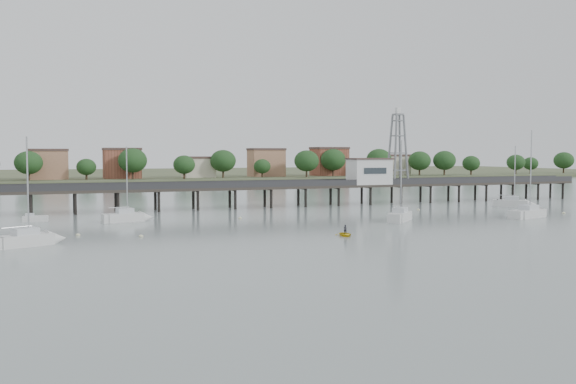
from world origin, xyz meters
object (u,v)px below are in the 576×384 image
(lattice_tower, at_px, (398,149))
(yellow_dinghy, at_px, (345,236))
(sailboat_c, at_px, (402,216))
(sailboat_e, at_px, (518,204))
(pier, at_px, (250,188))
(sailboat_b, at_px, (132,217))
(white_tender, at_px, (35,219))
(sailboat_d, at_px, (533,213))
(sailboat_f, at_px, (36,239))

(lattice_tower, bearing_deg, yellow_dinghy, -127.16)
(sailboat_c, relative_size, sailboat_e, 1.05)
(pier, height_order, sailboat_b, sailboat_b)
(pier, relative_size, white_tender, 40.58)
(lattice_tower, bearing_deg, sailboat_e, -43.34)
(lattice_tower, height_order, sailboat_d, lattice_tower)
(pier, height_order, yellow_dinghy, pier)
(lattice_tower, bearing_deg, sailboat_d, -79.56)
(lattice_tower, height_order, sailboat_f, lattice_tower)
(sailboat_c, bearing_deg, sailboat_f, 144.95)
(lattice_tower, height_order, sailboat_b, lattice_tower)
(pier, relative_size, sailboat_d, 10.19)
(sailboat_c, xyz_separation_m, yellow_dinghy, (-16.35, -13.82, -0.64))
(pier, bearing_deg, lattice_tower, 0.00)
(sailboat_c, height_order, white_tender, sailboat_c)
(sailboat_f, height_order, white_tender, sailboat_f)
(sailboat_d, xyz_separation_m, white_tender, (-74.99, 21.11, -0.20))
(sailboat_d, xyz_separation_m, sailboat_f, (-74.50, -5.61, 0.01))
(sailboat_f, height_order, yellow_dinghy, sailboat_f)
(sailboat_c, distance_m, sailboat_f, 52.95)
(pier, height_order, white_tender, pier)
(white_tender, distance_m, yellow_dinghy, 48.23)
(sailboat_b, bearing_deg, white_tender, 147.92)
(sailboat_c, xyz_separation_m, sailboat_f, (-52.21, -8.83, 0.00))
(sailboat_c, relative_size, white_tender, 3.49)
(sailboat_b, bearing_deg, sailboat_c, -30.25)
(sailboat_e, xyz_separation_m, sailboat_b, (-72.35, -0.33, 0.00))
(sailboat_c, height_order, sailboat_d, sailboat_d)
(lattice_tower, xyz_separation_m, yellow_dinghy, (-32.66, -43.09, -11.10))
(sailboat_d, relative_size, white_tender, 3.98)
(sailboat_e, bearing_deg, sailboat_f, -125.76)
(lattice_tower, relative_size, sailboat_e, 1.26)
(sailboat_b, bearing_deg, sailboat_f, -133.23)
(lattice_tower, xyz_separation_m, sailboat_d, (5.98, -32.49, -10.47))
(sailboat_c, distance_m, sailboat_b, 41.10)
(sailboat_b, height_order, yellow_dinghy, sailboat_b)
(sailboat_e, distance_m, sailboat_b, 72.35)
(sailboat_e, height_order, white_tender, sailboat_e)
(sailboat_f, bearing_deg, yellow_dinghy, -34.05)
(lattice_tower, relative_size, sailboat_b, 1.31)
(sailboat_e, bearing_deg, sailboat_d, -84.06)
(lattice_tower, distance_m, sailboat_f, 79.09)
(sailboat_e, relative_size, sailboat_d, 0.83)
(lattice_tower, distance_m, sailboat_d, 34.65)
(sailboat_c, bearing_deg, yellow_dinghy, 175.56)
(lattice_tower, distance_m, sailboat_b, 58.66)
(sailboat_b, distance_m, sailboat_f, 25.40)
(sailboat_d, distance_m, white_tender, 77.91)
(pier, bearing_deg, sailboat_d, -40.91)
(sailboat_e, relative_size, white_tender, 3.32)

